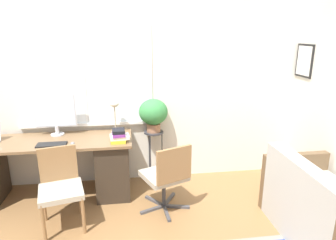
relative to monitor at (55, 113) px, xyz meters
The scene contains 14 objects.
ground_plane 1.31m from the monitor, 40.80° to the right, with size 14.00×14.00×0.00m, color olive.
wall_back_with_window 0.70m from the monitor, 18.97° to the left, with size 9.00×0.12×2.70m.
wall_right_with_picture 3.29m from the monitor, ahead, with size 0.08×9.00×2.70m.
desk 0.67m from the monitor, 116.45° to the right, with size 2.02×0.64×0.75m.
monitor is the anchor object (origin of this frame).
keyboard 0.46m from the monitor, 88.67° to the right, with size 0.33×0.15×0.02m.
mouse 0.54m from the monitor, 58.23° to the right, with size 0.05×0.08×0.04m.
desk_lamp 0.72m from the monitor, ahead, with size 0.12×0.12×0.41m.
book_stack 0.87m from the monitor, 24.61° to the right, with size 0.23×0.19×0.15m.
desk_chair_wooden 0.99m from the monitor, 78.71° to the right, with size 0.51×0.52×0.83m.
office_chair_swivel 1.57m from the monitor, 27.93° to the right, with size 0.59×0.59×0.83m.
couch_loveseat 3.15m from the monitor, 27.30° to the right, with size 0.77×1.32×0.84m.
plant_stand 1.28m from the monitor, ahead, with size 0.26×0.26×0.71m.
potted_plant 1.22m from the monitor, ahead, with size 0.38×0.38×0.44m.
Camera 1 is at (0.28, -3.18, 1.99)m, focal length 32.00 mm.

